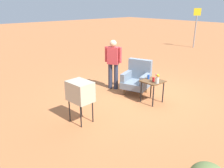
% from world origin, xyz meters
% --- Properties ---
extents(ground_plane, '(60.00, 60.00, 0.00)m').
position_xyz_m(ground_plane, '(0.00, 0.00, 0.00)').
color(ground_plane, '#B76B3D').
extents(armchair, '(0.98, 0.99, 1.06)m').
position_xyz_m(armchair, '(-0.14, 0.01, 0.50)').
color(armchair, brown).
rests_on(armchair, ground).
extents(side_table, '(0.56, 0.56, 0.66)m').
position_xyz_m(side_table, '(0.66, -0.20, 0.56)').
color(side_table, black).
rests_on(side_table, ground).
extents(tv_on_stand, '(0.63, 0.49, 1.03)m').
position_xyz_m(tv_on_stand, '(0.27, -2.40, 0.78)').
color(tv_on_stand, black).
rests_on(tv_on_stand, ground).
extents(person_standing, '(0.51, 0.37, 1.64)m').
position_xyz_m(person_standing, '(-0.93, -0.30, 0.94)').
color(person_standing, '#2D3347').
rests_on(person_standing, ground).
extents(road_sign, '(0.33, 0.33, 2.44)m').
position_xyz_m(road_sign, '(-3.18, 8.71, 1.38)').
color(road_sign, gray).
rests_on(road_sign, ground).
extents(soda_can_red, '(0.07, 0.07, 0.12)m').
position_xyz_m(soda_can_red, '(0.71, -0.24, 0.72)').
color(soda_can_red, red).
rests_on(soda_can_red, side_table).
extents(soda_can_blue, '(0.07, 0.07, 0.12)m').
position_xyz_m(soda_can_blue, '(0.47, -0.18, 0.72)').
color(soda_can_blue, blue).
rests_on(soda_can_blue, side_table).
extents(flower_vase, '(0.15, 0.10, 0.27)m').
position_xyz_m(flower_vase, '(0.88, -0.29, 0.81)').
color(flower_vase, silver).
rests_on(flower_vase, side_table).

